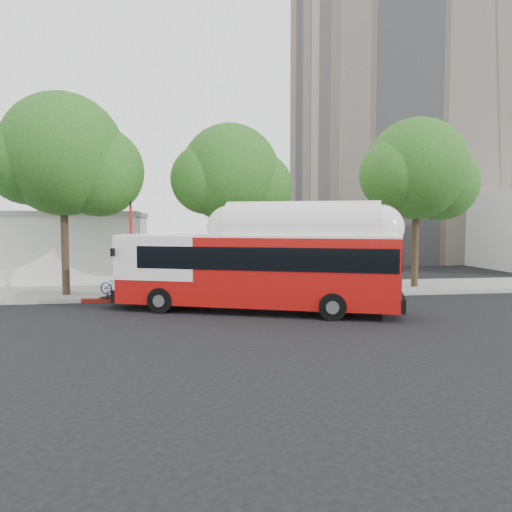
{
  "coord_description": "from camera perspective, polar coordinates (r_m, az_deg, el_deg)",
  "views": [
    {
      "loc": [
        -3.54,
        -19.44,
        3.68
      ],
      "look_at": [
        -0.12,
        3.0,
        2.1
      ],
      "focal_mm": 35.0,
      "sensor_mm": 36.0,
      "label": 1
    }
  ],
  "objects": [
    {
      "name": "ground",
      "position": [
        20.11,
        1.64,
        -6.56
      ],
      "size": [
        120.0,
        120.0,
        0.0
      ],
      "primitive_type": "plane",
      "color": "black",
      "rests_on": "ground"
    },
    {
      "name": "sidewalk",
      "position": [
        26.43,
        -0.88,
        -3.85
      ],
      "size": [
        60.0,
        5.0,
        0.15
      ],
      "primitive_type": "cube",
      "color": "gray",
      "rests_on": "ground"
    },
    {
      "name": "curb_strip",
      "position": [
        23.89,
        -0.04,
        -4.69
      ],
      "size": [
        60.0,
        0.3,
        0.15
      ],
      "primitive_type": "cube",
      "color": "gray",
      "rests_on": "ground"
    },
    {
      "name": "red_curb_segment",
      "position": [
        23.63,
        -7.27,
        -4.81
      ],
      "size": [
        10.0,
        0.32,
        0.16
      ],
      "primitive_type": "cube",
      "color": "maroon",
      "rests_on": "ground"
    },
    {
      "name": "street_tree_left",
      "position": [
        25.66,
        -20.14,
        10.29
      ],
      "size": [
        6.67,
        5.8,
        9.74
      ],
      "color": "#2D2116",
      "rests_on": "ground"
    },
    {
      "name": "street_tree_mid",
      "position": [
        25.77,
        -2.09,
        8.94
      ],
      "size": [
        5.75,
        5.0,
        8.62
      ],
      "color": "#2D2116",
      "rests_on": "ground"
    },
    {
      "name": "street_tree_right",
      "position": [
        28.56,
        18.65,
        8.96
      ],
      "size": [
        6.21,
        5.4,
        9.18
      ],
      "color": "#2D2116",
      "rests_on": "ground"
    },
    {
      "name": "apartment_tower",
      "position": [
        53.94,
        16.09,
        18.82
      ],
      "size": [
        18.0,
        18.0,
        37.0
      ],
      "color": "gray",
      "rests_on": "ground"
    },
    {
      "name": "low_commercial_bldg",
      "position": [
        35.07,
        -26.01,
        1.09
      ],
      "size": [
        16.2,
        10.2,
        4.25
      ],
      "color": "silver",
      "rests_on": "ground"
    },
    {
      "name": "transit_bus",
      "position": [
        20.17,
        0.2,
        -1.71
      ],
      "size": [
        12.07,
        6.38,
        3.59
      ],
      "rotation": [
        0.0,
        0.0,
        -0.37
      ],
      "color": "#A90E0B",
      "rests_on": "ground"
    },
    {
      "name": "signal_pole",
      "position": [
        23.88,
        -14.06,
        0.71
      ],
      "size": [
        0.13,
        0.44,
        4.61
      ],
      "color": "red",
      "rests_on": "ground"
    }
  ]
}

